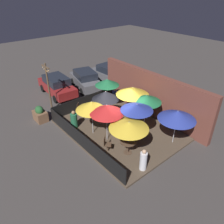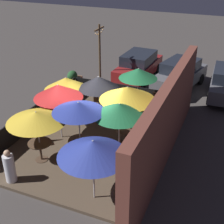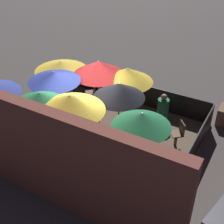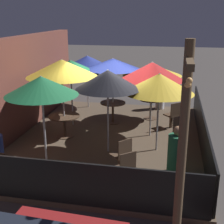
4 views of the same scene
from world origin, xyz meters
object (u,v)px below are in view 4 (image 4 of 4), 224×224
(patio_chair_2, at_px, (3,168))
(patron_2, at_px, (177,153))
(patio_umbrella_4, at_px, (71,67))
(patio_umbrella_5, at_px, (152,71))
(patio_umbrella_0, at_px, (152,70))
(patio_umbrella_6, at_px, (41,86))
(patio_chair_3, at_px, (173,114))
(patio_chair_1, at_px, (122,155))
(patio_umbrella_7, at_px, (87,62))
(dining_table_0, at_px, (151,103))
(patio_chair_0, at_px, (125,169))
(patio_umbrella_3, at_px, (108,80))
(dining_table_1, at_px, (64,120))
(patio_umbrella_1, at_px, (62,68))
(patron_0, at_px, (160,95))
(patio_umbrella_8, at_px, (159,83))
(dining_table_2, at_px, (113,107))
(patio_umbrella_2, at_px, (113,64))

(patio_chair_2, distance_m, patron_2, 4.04)
(patio_umbrella_4, xyz_separation_m, patio_umbrella_5, (-0.47, -2.74, 0.04))
(patio_umbrella_0, distance_m, patio_umbrella_6, 5.06)
(patio_umbrella_5, distance_m, patio_chair_2, 5.07)
(patio_umbrella_4, height_order, patron_2, patio_umbrella_4)
(patio_chair_3, bearing_deg, patio_chair_1, 118.62)
(patio_umbrella_7, xyz_separation_m, dining_table_0, (-1.04, -2.68, -1.27))
(patio_chair_0, height_order, patron_2, patron_2)
(patio_umbrella_4, height_order, patio_umbrella_5, patio_umbrella_5)
(patio_chair_3, bearing_deg, patio_umbrella_3, 99.12)
(dining_table_1, distance_m, patio_chair_0, 3.64)
(dining_table_1, bearing_deg, patio_umbrella_7, 2.61)
(patio_umbrella_0, relative_size, patio_chair_3, 2.31)
(patio_chair_3, bearing_deg, patio_umbrella_6, 97.52)
(patio_umbrella_1, xyz_separation_m, patio_chair_1, (-2.03, -2.18, -1.68))
(patio_umbrella_3, xyz_separation_m, dining_table_1, (0.81, 1.58, -1.51))
(patio_umbrella_3, distance_m, patio_umbrella_4, 2.54)
(patio_chair_1, xyz_separation_m, patio_chair_2, (-1.14, 2.49, -0.01))
(dining_table_0, relative_size, patron_0, 0.70)
(patio_umbrella_8, xyz_separation_m, dining_table_0, (2.76, 0.39, -1.35))
(patio_umbrella_1, xyz_separation_m, patio_umbrella_7, (3.36, 0.15, -0.32))
(patio_umbrella_3, height_order, patio_chair_2, patio_umbrella_3)
(patio_umbrella_0, height_order, patio_umbrella_5, patio_umbrella_5)
(dining_table_2, relative_size, patron_2, 0.73)
(patio_umbrella_8, xyz_separation_m, patio_chair_1, (-1.58, 0.74, -1.44))
(patio_umbrella_7, distance_m, patio_chair_0, 6.75)
(dining_table_0, bearing_deg, patio_umbrella_5, -176.02)
(patio_umbrella_4, xyz_separation_m, patron_0, (2.60, -2.89, -1.50))
(dining_table_1, bearing_deg, patio_umbrella_2, -37.81)
(patron_2, bearing_deg, patio_chair_0, -50.22)
(patio_chair_3, bearing_deg, dining_table_0, 0.00)
(patio_umbrella_2, xyz_separation_m, dining_table_1, (-1.60, 1.24, -1.55))
(patio_umbrella_5, distance_m, patio_chair_3, 1.92)
(patio_umbrella_4, height_order, dining_table_2, patio_umbrella_4)
(patio_umbrella_2, relative_size, dining_table_1, 2.38)
(patio_umbrella_7, bearing_deg, patio_umbrella_5, -134.23)
(patio_umbrella_1, bearing_deg, patio_umbrella_5, -76.55)
(patio_umbrella_6, relative_size, patio_umbrella_8, 1.08)
(patio_chair_1, distance_m, patron_0, 5.76)
(patio_umbrella_5, relative_size, dining_table_1, 2.44)
(patio_umbrella_7, bearing_deg, patio_umbrella_2, -141.56)
(dining_table_0, distance_m, patron_0, 1.41)
(patio_chair_0, bearing_deg, patron_2, -87.68)
(patio_umbrella_1, height_order, patio_chair_3, patio_umbrella_1)
(patio_chair_3, bearing_deg, patio_umbrella_0, 0.00)
(patio_umbrella_1, height_order, patio_umbrella_3, patio_umbrella_1)
(patio_umbrella_8, distance_m, patio_chair_3, 2.42)
(patio_umbrella_0, bearing_deg, patio_umbrella_7, 68.72)
(patio_chair_1, bearing_deg, patron_0, -53.25)
(patio_umbrella_5, relative_size, patio_umbrella_8, 1.06)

